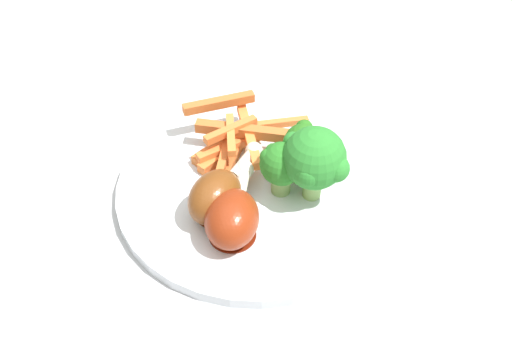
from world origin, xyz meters
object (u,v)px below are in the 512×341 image
Objects in this scene: dining_table at (234,261)px; carrot_fries_pile at (234,138)px; broccoli_floret_front at (282,164)px; broccoli_floret_middle at (314,158)px; dinner_plate at (256,188)px; chicken_drumstick_near at (218,194)px; broccoli_floret_back at (303,145)px; chicken_drumstick_far at (234,216)px.

dining_table is 7.98× the size of carrot_fries_pile.
broccoli_floret_middle reaches higher than broccoli_floret_front.
broccoli_floret_front is at bearing -22.15° from dinner_plate.
broccoli_floret_middle is (0.06, -0.02, 0.06)m from dinner_plate.
carrot_fries_pile is at bearing 79.29° from chicken_drumstick_near.
dining_table is 0.18m from broccoli_floret_middle.
broccoli_floret_back is at bearing 17.45° from dinner_plate.
chicken_drumstick_near is 0.03m from chicken_drumstick_far.
dinner_plate is at bearing -67.36° from carrot_fries_pile.
chicken_drumstick_far is (-0.00, -0.12, 0.01)m from carrot_fries_pile.
broccoli_floret_back is 0.10m from chicken_drumstick_near.
chicken_drumstick_near is at bearing 118.44° from chicken_drumstick_far.
broccoli_floret_front is 0.51× the size of chicken_drumstick_near.
dining_table is 13.34× the size of broccoli_floret_middle.
broccoli_floret_front is 0.07m from chicken_drumstick_near.
broccoli_floret_back reaches higher than chicken_drumstick_far.
broccoli_floret_front reaches higher than dinner_plate.
dinner_plate is 0.08m from broccoli_floret_middle.
broccoli_floret_back is (0.07, 0.03, 0.15)m from dining_table.
dinner_plate is 0.05m from broccoli_floret_front.
chicken_drumstick_near is at bearing -100.71° from carrot_fries_pile.
broccoli_floret_front is 0.96× the size of broccoli_floret_back.
broccoli_floret_front is at bearing -131.05° from broccoli_floret_back.
broccoli_floret_front reaches higher than carrot_fries_pile.
chicken_drumstick_near is 1.01× the size of chicken_drumstick_far.
dinner_plate is at bearing 70.51° from chicken_drumstick_far.
carrot_fries_pile is at bearing 112.64° from dinner_plate.
broccoli_floret_back is (0.02, 0.03, 0.00)m from broccoli_floret_front.
carrot_fries_pile is 1.19× the size of chicken_drumstick_near.
dining_table is 0.13m from chicken_drumstick_near.
dinner_plate is (0.03, 0.02, 0.10)m from dining_table.
broccoli_floret_back is at bearing 23.90° from dining_table.
broccoli_floret_middle reaches higher than carrot_fries_pile.
dining_table is 0.14m from carrot_fries_pile.
dinner_plate is 0.06m from chicken_drumstick_near.
broccoli_floret_front is 0.03m from broccoli_floret_middle.
broccoli_floret_back is at bearing 104.86° from broccoli_floret_middle.
carrot_fries_pile is 1.20× the size of chicken_drumstick_far.
dinner_plate is 0.07m from chicken_drumstick_far.
chicken_drumstick_near is at bearing -168.76° from broccoli_floret_middle.
chicken_drumstick_near is at bearing -150.10° from broccoli_floret_back.
broccoli_floret_back is at bearing 48.95° from broccoli_floret_front.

